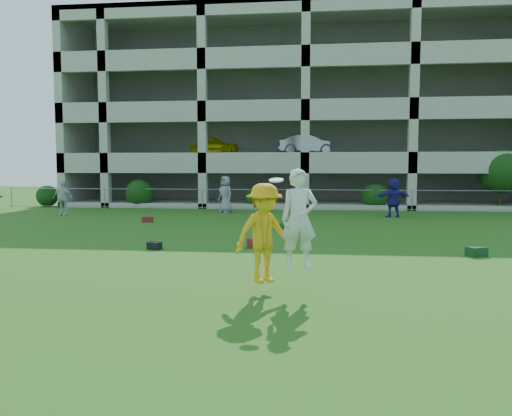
# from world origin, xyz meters

# --- Properties ---
(ground) EXTENTS (100.00, 100.00, 0.00)m
(ground) POSITION_xyz_m (0.00, 0.00, 0.00)
(ground) COLOR #235114
(ground) RESTS_ON ground
(bystander_b) EXTENTS (1.04, 0.45, 1.76)m
(bystander_b) POSITION_xyz_m (-12.20, 14.31, 0.88)
(bystander_b) COLOR silver
(bystander_b) RESTS_ON ground
(bystander_c) EXTENTS (1.14, 1.10, 1.97)m
(bystander_c) POSITION_xyz_m (-4.20, 16.65, 0.99)
(bystander_c) COLOR gray
(bystander_c) RESTS_ON ground
(bystander_d) EXTENTS (1.87, 1.03, 1.92)m
(bystander_d) POSITION_xyz_m (4.40, 15.26, 0.96)
(bystander_d) COLOR navy
(bystander_d) RESTS_ON ground
(bag_red_a) EXTENTS (0.60, 0.40, 0.28)m
(bag_red_a) POSITION_xyz_m (-1.22, 5.20, 0.14)
(bag_red_a) COLOR maroon
(bag_red_a) RESTS_ON ground
(bag_black_b) EXTENTS (0.46, 0.38, 0.22)m
(bag_black_b) POSITION_xyz_m (-4.20, 4.57, 0.11)
(bag_black_b) COLOR black
(bag_black_b) RESTS_ON ground
(bag_green_c) EXTENTS (0.61, 0.54, 0.26)m
(bag_green_c) POSITION_xyz_m (4.99, 4.49, 0.13)
(bag_green_c) COLOR #143212
(bag_green_c) RESTS_ON ground
(bag_red_f) EXTENTS (0.49, 0.34, 0.24)m
(bag_red_f) POSITION_xyz_m (-6.84, 11.67, 0.12)
(bag_red_f) COLOR #571D0F
(bag_red_f) RESTS_ON ground
(bag_green_g) EXTENTS (0.51, 0.32, 0.25)m
(bag_green_g) POSITION_xyz_m (-0.56, 9.67, 0.12)
(bag_green_g) COLOR #153B1E
(bag_green_g) RESTS_ON ground
(frisbee_contest) EXTENTS (1.75, 1.29, 2.19)m
(frisbee_contest) POSITION_xyz_m (-0.25, -0.28, 1.26)
(frisbee_contest) COLOR orange
(frisbee_contest) RESTS_ON ground
(parking_garage) EXTENTS (30.00, 14.00, 12.00)m
(parking_garage) POSITION_xyz_m (-0.01, 27.70, 6.01)
(parking_garage) COLOR #9E998C
(parking_garage) RESTS_ON ground
(fence) EXTENTS (36.06, 0.06, 1.20)m
(fence) POSITION_xyz_m (0.00, 19.00, 0.61)
(fence) COLOR gray
(fence) RESTS_ON ground
(shrub_row) EXTENTS (34.38, 2.52, 3.50)m
(shrub_row) POSITION_xyz_m (4.59, 19.70, 1.51)
(shrub_row) COLOR #163D11
(shrub_row) RESTS_ON ground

